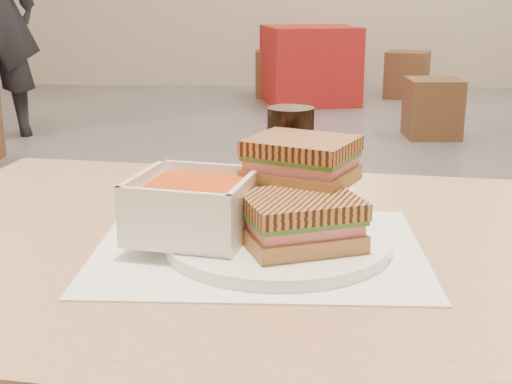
# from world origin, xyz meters

# --- Properties ---
(main_table) EXTENTS (1.27, 0.84, 0.75)m
(main_table) POSITION_xyz_m (0.11, -1.98, 0.64)
(main_table) COLOR tan
(main_table) RESTS_ON ground
(tray_liner) EXTENTS (0.39, 0.31, 0.00)m
(tray_liner) POSITION_xyz_m (0.01, -2.01, 0.75)
(tray_liner) COLOR white
(tray_liner) RESTS_ON main_table
(plate) EXTENTS (0.27, 0.27, 0.01)m
(plate) POSITION_xyz_m (0.04, -2.00, 0.76)
(plate) COLOR white
(plate) RESTS_ON tray_liner
(soup_bowl) EXTENTS (0.16, 0.16, 0.07)m
(soup_bowl) POSITION_xyz_m (-0.06, -2.00, 0.80)
(soup_bowl) COLOR white
(soup_bowl) RESTS_ON plate
(panini_lower) EXTENTS (0.15, 0.14, 0.06)m
(panini_lower) POSITION_xyz_m (0.06, -2.03, 0.80)
(panini_lower) COLOR #AB7E3E
(panini_lower) RESTS_ON plate
(panini_upper) EXTENTS (0.15, 0.14, 0.06)m
(panini_upper) POSITION_xyz_m (0.06, -1.94, 0.84)
(panini_upper) COLOR #AB7E3E
(panini_upper) RESTS_ON panini_lower
(cola_glass) EXTENTS (0.06, 0.06, 0.14)m
(cola_glass) POSITION_xyz_m (0.05, -1.82, 0.82)
(cola_glass) COLOR black
(cola_glass) RESTS_ON main_table
(bg_table_2) EXTENTS (0.98, 0.98, 0.71)m
(bg_table_2) POSITION_xyz_m (0.14, 3.88, 0.36)
(bg_table_2) COLOR #B71C10
(bg_table_2) RESTS_ON ground
(bg_chair_1l) EXTENTS (0.40, 0.40, 0.42)m
(bg_chair_1l) POSITION_xyz_m (1.02, 2.34, 0.21)
(bg_chair_1l) COLOR brown
(bg_chair_1l) RESTS_ON ground
(bg_chair_2l) EXTENTS (0.43, 0.43, 0.45)m
(bg_chair_2l) POSITION_xyz_m (-0.19, 4.28, 0.22)
(bg_chair_2l) COLOR brown
(bg_chair_2l) RESTS_ON ground
(bg_chair_2r) EXTENTS (0.49, 0.49, 0.45)m
(bg_chair_2r) POSITION_xyz_m (1.11, 4.26, 0.23)
(bg_chair_2r) COLOR brown
(bg_chair_2r) RESTS_ON ground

